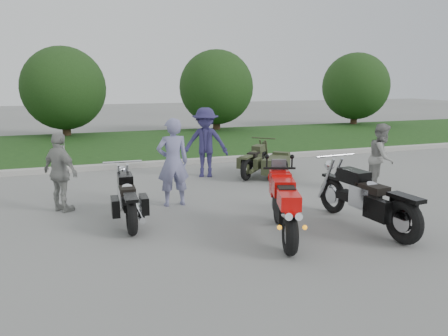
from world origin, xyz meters
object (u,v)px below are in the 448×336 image
object	(u,v)px
cruiser_left	(128,200)
person_back	(61,172)
person_stripe	(173,162)
sportbike_red	(284,204)
cruiser_right	(369,201)
cruiser_sidecar	(267,163)
person_grey	(382,157)
person_denim	(205,143)

from	to	relation	value
cruiser_left	person_back	distance (m)	1.68
person_stripe	person_back	bearing A→B (deg)	-8.20
sportbike_red	person_back	world-z (taller)	person_back
sportbike_red	person_stripe	xyz separation A→B (m)	(-1.30, 2.51, 0.33)
cruiser_right	cruiser_left	bearing A→B (deg)	151.85
cruiser_sidecar	cruiser_right	bearing A→B (deg)	-49.04
cruiser_left	person_grey	distance (m)	6.00
sportbike_red	cruiser_sidecar	size ratio (longest dim) A/B	1.09
person_grey	person_denim	distance (m)	4.47
person_denim	cruiser_left	bearing A→B (deg)	-105.84
cruiser_right	person_denim	distance (m)	5.22
sportbike_red	cruiser_right	world-z (taller)	sportbike_red
person_back	cruiser_left	bearing A→B (deg)	-172.93
sportbike_red	person_denim	distance (m)	4.94
sportbike_red	cruiser_sidecar	xyz separation A→B (m)	(1.69, 4.36, -0.22)
cruiser_sidecar	person_denim	size ratio (longest dim) A/B	1.00
cruiser_right	person_stripe	bearing A→B (deg)	134.20
sportbike_red	person_stripe	bearing A→B (deg)	136.44
cruiser_sidecar	person_back	size ratio (longest dim) A/B	1.17
cruiser_left	person_grey	bearing A→B (deg)	6.20
person_stripe	cruiser_left	bearing A→B (deg)	38.84
person_denim	person_back	bearing A→B (deg)	-128.55
sportbike_red	cruiser_sidecar	world-z (taller)	sportbike_red
cruiser_sidecar	person_stripe	distance (m)	3.56
cruiser_sidecar	person_stripe	bearing A→B (deg)	-106.81
cruiser_sidecar	person_denim	world-z (taller)	person_denim
cruiser_sidecar	person_back	bearing A→B (deg)	-121.99
cruiser_right	sportbike_red	bearing A→B (deg)	173.56
person_denim	sportbike_red	bearing A→B (deg)	-70.11
sportbike_red	cruiser_right	distance (m)	1.65
person_back	sportbike_red	bearing A→B (deg)	-166.94
sportbike_red	person_denim	size ratio (longest dim) A/B	1.10
person_grey	person_denim	world-z (taller)	person_denim
cruiser_right	person_grey	size ratio (longest dim) A/B	1.60
sportbike_red	person_stripe	world-z (taller)	person_stripe
person_grey	person_back	distance (m)	7.16
cruiser_sidecar	person_denim	bearing A→B (deg)	-158.37
cruiser_right	person_back	distance (m)	5.90
person_stripe	person_back	distance (m)	2.22
cruiser_sidecar	person_back	xyz separation A→B (m)	(-5.19, -1.53, 0.43)
person_stripe	person_denim	size ratio (longest dim) A/B	0.98
person_stripe	person_back	xyz separation A→B (m)	(-2.20, 0.31, -0.12)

